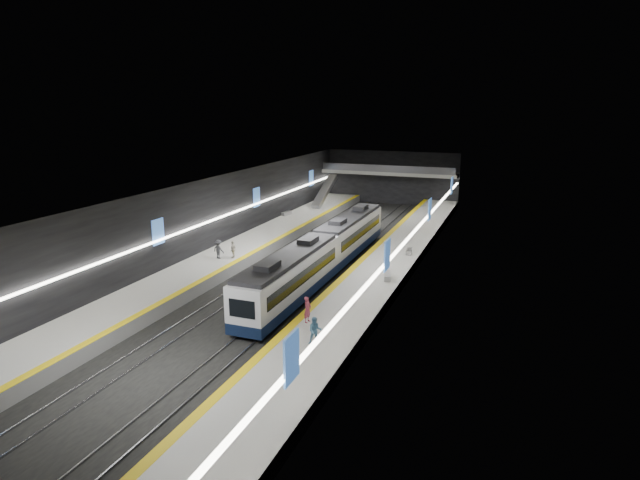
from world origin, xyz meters
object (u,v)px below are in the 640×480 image
at_px(train, 324,251).
at_px(passenger_left_a, 233,250).
at_px(escalator, 325,191).
at_px(passenger_left_b, 219,249).
at_px(bench_right_near, 387,276).
at_px(passenger_right_b, 315,331).
at_px(bench_left_far, 287,213).
at_px(bench_right_far, 409,251).
at_px(passenger_right_a, 307,310).

relative_size(train, passenger_left_a, 18.31).
xyz_separation_m(escalator, passenger_left_b, (0.24, -28.91, -1.00)).
height_order(train, passenger_left_b, train).
distance_m(bench_right_near, passenger_right_b, 13.64).
height_order(bench_left_far, passenger_left_a, passenger_left_a).
bearing_deg(train, bench_right_far, 43.98).
bearing_deg(passenger_right_a, train, 22.92).
height_order(bench_right_far, passenger_left_a, passenger_left_a).
bearing_deg(train, passenger_left_a, -172.30).
bearing_deg(escalator, passenger_right_a, -71.16).
bearing_deg(bench_right_near, train, 148.21).
bearing_deg(escalator, bench_right_near, -60.67).
relative_size(train, escalator, 3.76).
distance_m(bench_right_near, passenger_left_b, 16.07).
xyz_separation_m(passenger_right_a, passenger_left_b, (-13.30, 10.77, 0.01)).
xyz_separation_m(bench_left_far, passenger_right_b, (17.22, -33.99, 0.64)).
distance_m(passenger_right_a, passenger_right_b, 3.36).
xyz_separation_m(bench_right_far, passenger_left_a, (-15.05, -7.38, 0.61)).
bearing_deg(bench_right_near, passenger_left_b, 164.79).
bearing_deg(passenger_right_a, bench_right_near, -7.27).
distance_m(escalator, passenger_left_b, 28.93).
bearing_deg(passenger_right_b, passenger_left_a, 111.21).
relative_size(bench_right_near, passenger_right_a, 1.08).
relative_size(passenger_right_b, passenger_left_b, 0.96).
height_order(escalator, bench_right_far, escalator).
bearing_deg(passenger_right_b, bench_left_far, 94.12).
distance_m(bench_left_far, passenger_right_b, 38.10).
bearing_deg(passenger_left_a, bench_right_far, 107.74).
height_order(escalator, passenger_right_a, escalator).
distance_m(bench_right_far, passenger_left_b, 18.10).
distance_m(escalator, passenger_right_a, 41.94).
relative_size(bench_left_far, passenger_right_b, 1.05).
height_order(bench_left_far, bench_right_near, bench_right_near).
distance_m(train, bench_left_far, 22.06).
distance_m(bench_left_far, passenger_left_a, 19.95).
distance_m(passenger_right_b, passenger_left_b, 20.28).
height_order(escalator, passenger_left_b, escalator).
bearing_deg(bench_left_far, passenger_right_a, -52.76).
relative_size(bench_left_far, passenger_left_a, 1.10).
xyz_separation_m(train, passenger_left_b, (-9.76, -1.82, -0.30)).
relative_size(passenger_right_a, passenger_left_b, 0.99).
distance_m(escalator, passenger_left_a, 28.31).
distance_m(train, passenger_left_a, 8.69).
relative_size(train, bench_right_near, 15.68).
bearing_deg(passenger_right_a, bench_right_far, -1.56).
distance_m(bench_right_far, passenger_right_b, 21.76).
xyz_separation_m(escalator, passenger_left_a, (1.39, -28.25, -1.08)).
bearing_deg(train, passenger_right_a, -74.30).
bearing_deg(bench_right_near, escalator, 104.46).
xyz_separation_m(train, passenger_right_a, (3.54, -12.59, -0.31)).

